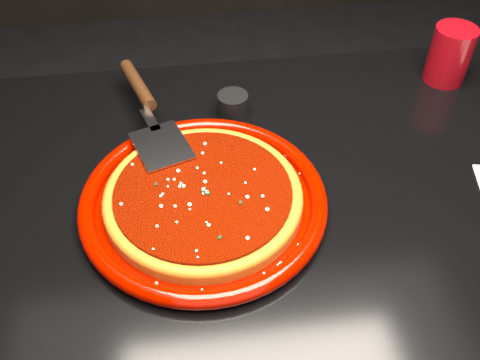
% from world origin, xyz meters
% --- Properties ---
extents(table, '(1.20, 0.80, 0.75)m').
position_xyz_m(table, '(0.00, 0.00, 0.38)').
color(table, black).
rests_on(table, floor).
extents(plate, '(0.39, 0.39, 0.03)m').
position_xyz_m(plate, '(-0.16, 0.01, 0.76)').
color(plate, '#700600').
rests_on(plate, table).
extents(pizza_crust, '(0.31, 0.31, 0.02)m').
position_xyz_m(pizza_crust, '(-0.16, 0.01, 0.77)').
color(pizza_crust, brown).
rests_on(pizza_crust, plate).
extents(pizza_crust_rim, '(0.31, 0.31, 0.02)m').
position_xyz_m(pizza_crust_rim, '(-0.16, 0.01, 0.78)').
color(pizza_crust_rim, brown).
rests_on(pizza_crust_rim, plate).
extents(pizza_sauce, '(0.28, 0.28, 0.01)m').
position_xyz_m(pizza_sauce, '(-0.16, 0.01, 0.78)').
color(pizza_sauce, '#5F0C00').
rests_on(pizza_sauce, plate).
extents(parmesan_dusting, '(0.26, 0.26, 0.01)m').
position_xyz_m(parmesan_dusting, '(-0.16, 0.01, 0.79)').
color(parmesan_dusting, beige).
rests_on(parmesan_dusting, plate).
extents(basil_flecks, '(0.24, 0.24, 0.00)m').
position_xyz_m(basil_flecks, '(-0.16, 0.01, 0.79)').
color(basil_flecks, black).
rests_on(basil_flecks, plate).
extents(pizza_server, '(0.20, 0.36, 0.03)m').
position_xyz_m(pizza_server, '(-0.23, 0.20, 0.80)').
color(pizza_server, silver).
rests_on(pizza_server, plate).
extents(cup, '(0.10, 0.10, 0.11)m').
position_xyz_m(cup, '(0.34, 0.28, 0.81)').
color(cup, maroon).
rests_on(cup, table).
extents(ramekin, '(0.07, 0.07, 0.04)m').
position_xyz_m(ramekin, '(-0.09, 0.23, 0.77)').
color(ramekin, black).
rests_on(ramekin, table).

